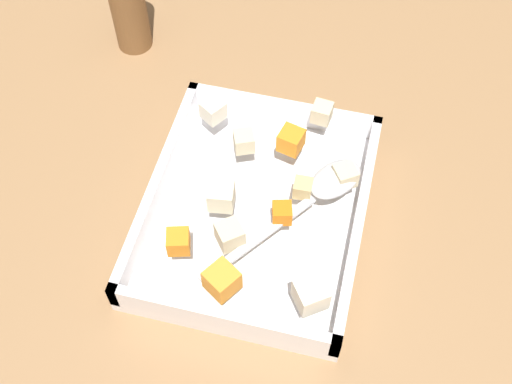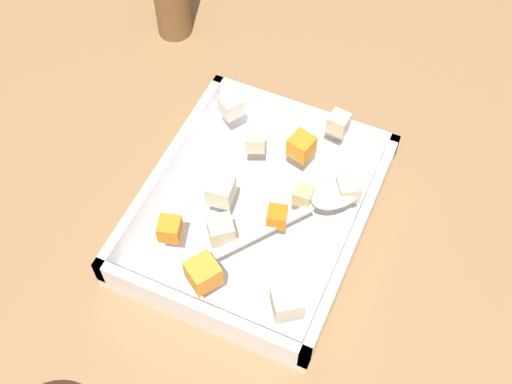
# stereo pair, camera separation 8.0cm
# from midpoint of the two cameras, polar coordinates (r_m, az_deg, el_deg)

# --- Properties ---
(ground_plane) EXTENTS (4.00, 4.00, 0.00)m
(ground_plane) POSITION_cam_midpoint_polar(r_m,az_deg,el_deg) (0.86, -3.75, -2.64)
(ground_plane) COLOR #936D47
(baking_dish) EXTENTS (0.33, 0.27, 0.05)m
(baking_dish) POSITION_cam_midpoint_polar(r_m,az_deg,el_deg) (0.84, -2.72, -1.97)
(baking_dish) COLOR silver
(baking_dish) RESTS_ON ground_plane
(carrot_chunk_under_handle) EXTENTS (0.03, 0.03, 0.03)m
(carrot_chunk_under_handle) POSITION_cam_midpoint_polar(r_m,az_deg,el_deg) (0.77, -9.72, -4.49)
(carrot_chunk_under_handle) COLOR orange
(carrot_chunk_under_handle) RESTS_ON baking_dish
(carrot_chunk_near_right) EXTENTS (0.03, 0.03, 0.02)m
(carrot_chunk_near_right) POSITION_cam_midpoint_polar(r_m,az_deg,el_deg) (0.78, -0.65, -2.05)
(carrot_chunk_near_right) COLOR orange
(carrot_chunk_near_right) RESTS_ON baking_dish
(carrot_chunk_mid_left) EXTENTS (0.05, 0.05, 0.03)m
(carrot_chunk_mid_left) POSITION_cam_midpoint_polar(r_m,az_deg,el_deg) (0.74, -6.11, -7.87)
(carrot_chunk_mid_left) COLOR orange
(carrot_chunk_mid_left) RESTS_ON baking_dish
(carrot_chunk_mid_right) EXTENTS (0.03, 0.03, 0.03)m
(carrot_chunk_mid_right) POSITION_cam_midpoint_polar(r_m,az_deg,el_deg) (0.84, 0.34, 4.32)
(carrot_chunk_mid_right) COLOR orange
(carrot_chunk_mid_right) RESTS_ON baking_dish
(potato_chunk_heap_side) EXTENTS (0.02, 0.02, 0.02)m
(potato_chunk_heap_side) POSITION_cam_midpoint_polar(r_m,az_deg,el_deg) (0.80, 1.24, 0.14)
(potato_chunk_heap_side) COLOR tan
(potato_chunk_heap_side) RESTS_ON baking_dish
(potato_chunk_rim_edge) EXTENTS (0.04, 0.04, 0.03)m
(potato_chunk_rim_edge) POSITION_cam_midpoint_polar(r_m,az_deg,el_deg) (0.80, -5.92, -0.56)
(potato_chunk_rim_edge) COLOR beige
(potato_chunk_rim_edge) RESTS_ON baking_dish
(potato_chunk_far_right) EXTENTS (0.03, 0.03, 0.03)m
(potato_chunk_far_right) POSITION_cam_midpoint_polar(r_m,az_deg,el_deg) (0.85, -3.77, 4.23)
(potato_chunk_far_right) COLOR beige
(potato_chunk_far_right) RESTS_ON baking_dish
(potato_chunk_far_left) EXTENTS (0.04, 0.04, 0.03)m
(potato_chunk_far_left) POSITION_cam_midpoint_polar(r_m,az_deg,el_deg) (0.77, -5.41, -3.90)
(potato_chunk_far_left) COLOR beige
(potato_chunk_far_left) RESTS_ON baking_dish
(potato_chunk_heap_top) EXTENTS (0.03, 0.03, 0.03)m
(potato_chunk_heap_top) POSITION_cam_midpoint_polar(r_m,az_deg,el_deg) (0.88, 3.13, 6.72)
(potato_chunk_heap_top) COLOR beige
(potato_chunk_heap_top) RESTS_ON baking_dish
(potato_chunk_corner_nw) EXTENTS (0.04, 0.04, 0.03)m
(potato_chunk_corner_nw) POSITION_cam_midpoint_polar(r_m,az_deg,el_deg) (0.82, 4.95, 1.21)
(potato_chunk_corner_nw) COLOR beige
(potato_chunk_corner_nw) RESTS_ON baking_dish
(parsnip_chunk_center) EXTENTS (0.04, 0.04, 0.03)m
(parsnip_chunk_center) POSITION_cam_midpoint_polar(r_m,az_deg,el_deg) (0.88, -6.37, 6.88)
(parsnip_chunk_center) COLOR silver
(parsnip_chunk_center) RESTS_ON baking_dish
(parsnip_chunk_back_center) EXTENTS (0.05, 0.05, 0.03)m
(parsnip_chunk_back_center) POSITION_cam_midpoint_polar(r_m,az_deg,el_deg) (0.73, 1.60, -9.14)
(parsnip_chunk_back_center) COLOR silver
(parsnip_chunk_back_center) RESTS_ON baking_dish
(serving_spoon) EXTENTS (0.22, 0.17, 0.02)m
(serving_spoon) POSITION_cam_midpoint_polar(r_m,az_deg,el_deg) (0.81, 3.40, 0.38)
(serving_spoon) COLOR silver
(serving_spoon) RESTS_ON baking_dish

